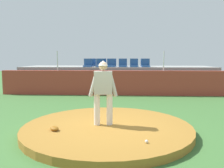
% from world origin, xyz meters
% --- Properties ---
extents(ground_plane, '(60.00, 60.00, 0.00)m').
position_xyz_m(ground_plane, '(0.00, 0.00, 0.00)').
color(ground_plane, '#3E6E33').
extents(pitchers_mound, '(4.70, 4.70, 0.20)m').
position_xyz_m(pitchers_mound, '(0.00, 0.00, 0.10)').
color(pitchers_mound, '#9D6C29').
rests_on(pitchers_mound, ground_plane).
extents(pitcher, '(0.82, 0.30, 1.80)m').
position_xyz_m(pitcher, '(-0.12, 0.02, 1.24)').
color(pitcher, white).
rests_on(pitcher, pitchers_mound).
extents(baseball, '(0.07, 0.07, 0.07)m').
position_xyz_m(baseball, '(0.97, -1.35, 0.23)').
color(baseball, white).
rests_on(baseball, pitchers_mound).
extents(fielding_glove, '(0.34, 0.36, 0.11)m').
position_xyz_m(fielding_glove, '(-1.33, -0.58, 0.25)').
color(fielding_glove, '#8E5616').
rests_on(fielding_glove, pitchers_mound).
extents(brick_barrier, '(12.96, 0.40, 1.37)m').
position_xyz_m(brick_barrier, '(0.00, 6.66, 0.68)').
color(brick_barrier, '#A03A2C').
rests_on(brick_barrier, ground_plane).
extents(fence_post_left, '(0.06, 0.06, 1.09)m').
position_xyz_m(fence_post_left, '(-3.33, 6.66, 1.91)').
color(fence_post_left, silver).
rests_on(fence_post_left, brick_barrier).
extents(fence_post_right, '(0.06, 0.06, 1.09)m').
position_xyz_m(fence_post_right, '(2.61, 6.66, 1.91)').
color(fence_post_right, silver).
rests_on(fence_post_right, brick_barrier).
extents(bleacher_platform, '(11.90, 3.10, 1.53)m').
position_xyz_m(bleacher_platform, '(0.00, 8.75, 0.77)').
color(bleacher_platform, '#989B98').
rests_on(bleacher_platform, ground_plane).
extents(stadium_chair_0, '(0.48, 0.44, 0.50)m').
position_xyz_m(stadium_chair_0, '(-1.77, 7.70, 1.69)').
color(stadium_chair_0, navy).
rests_on(stadium_chair_0, bleacher_platform).
extents(stadium_chair_1, '(0.48, 0.44, 0.50)m').
position_xyz_m(stadium_chair_1, '(-1.03, 7.71, 1.69)').
color(stadium_chair_1, navy).
rests_on(stadium_chair_1, bleacher_platform).
extents(stadium_chair_2, '(0.48, 0.44, 0.50)m').
position_xyz_m(stadium_chair_2, '(-0.36, 7.75, 1.69)').
color(stadium_chair_2, navy).
rests_on(stadium_chair_2, bleacher_platform).
extents(stadium_chair_3, '(0.48, 0.44, 0.50)m').
position_xyz_m(stadium_chair_3, '(0.35, 7.74, 1.69)').
color(stadium_chair_3, navy).
rests_on(stadium_chair_3, bleacher_platform).
extents(stadium_chair_4, '(0.48, 0.44, 0.50)m').
position_xyz_m(stadium_chair_4, '(1.03, 7.73, 1.69)').
color(stadium_chair_4, navy).
rests_on(stadium_chair_4, bleacher_platform).
extents(stadium_chair_5, '(0.48, 0.44, 0.50)m').
position_xyz_m(stadium_chair_5, '(1.72, 7.74, 1.69)').
color(stadium_chair_5, navy).
rests_on(stadium_chair_5, bleacher_platform).
extents(stadium_chair_6, '(0.48, 0.44, 0.50)m').
position_xyz_m(stadium_chair_6, '(-1.74, 8.58, 1.69)').
color(stadium_chair_6, navy).
rests_on(stadium_chair_6, bleacher_platform).
extents(stadium_chair_7, '(0.48, 0.44, 0.50)m').
position_xyz_m(stadium_chair_7, '(-1.07, 8.53, 1.69)').
color(stadium_chair_7, navy).
rests_on(stadium_chair_7, bleacher_platform).
extents(stadium_chair_8, '(0.48, 0.44, 0.50)m').
position_xyz_m(stadium_chair_8, '(-0.33, 8.54, 1.69)').
color(stadium_chair_8, navy).
rests_on(stadium_chair_8, bleacher_platform).
extents(stadium_chair_9, '(0.48, 0.44, 0.50)m').
position_xyz_m(stadium_chair_9, '(0.36, 8.57, 1.69)').
color(stadium_chair_9, navy).
rests_on(stadium_chair_9, bleacher_platform).
extents(stadium_chair_10, '(0.48, 0.44, 0.50)m').
position_xyz_m(stadium_chair_10, '(1.05, 8.55, 1.69)').
color(stadium_chair_10, navy).
rests_on(stadium_chair_10, bleacher_platform).
extents(stadium_chair_11, '(0.48, 0.44, 0.50)m').
position_xyz_m(stadium_chair_11, '(1.75, 8.54, 1.69)').
color(stadium_chair_11, navy).
rests_on(stadium_chair_11, bleacher_platform).
extents(stadium_chair_12, '(0.48, 0.44, 0.50)m').
position_xyz_m(stadium_chair_12, '(-1.74, 9.36, 1.69)').
color(stadium_chair_12, navy).
rests_on(stadium_chair_12, bleacher_platform).
extents(stadium_chair_13, '(0.48, 0.44, 0.50)m').
position_xyz_m(stadium_chair_13, '(-1.03, 9.37, 1.69)').
color(stadium_chair_13, navy).
rests_on(stadium_chair_13, bleacher_platform).
extents(stadium_chair_14, '(0.48, 0.44, 0.50)m').
position_xyz_m(stadium_chair_14, '(-0.37, 9.38, 1.69)').
color(stadium_chair_14, navy).
rests_on(stadium_chair_14, bleacher_platform).
extents(stadium_chair_15, '(0.48, 0.44, 0.50)m').
position_xyz_m(stadium_chair_15, '(0.32, 9.35, 1.69)').
color(stadium_chair_15, navy).
rests_on(stadium_chair_15, bleacher_platform).
extents(stadium_chair_16, '(0.48, 0.44, 0.50)m').
position_xyz_m(stadium_chair_16, '(1.07, 9.40, 1.69)').
color(stadium_chair_16, navy).
rests_on(stadium_chair_16, bleacher_platform).
extents(stadium_chair_17, '(0.48, 0.44, 0.50)m').
position_xyz_m(stadium_chair_17, '(1.77, 9.35, 1.69)').
color(stadium_chair_17, navy).
rests_on(stadium_chair_17, bleacher_platform).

